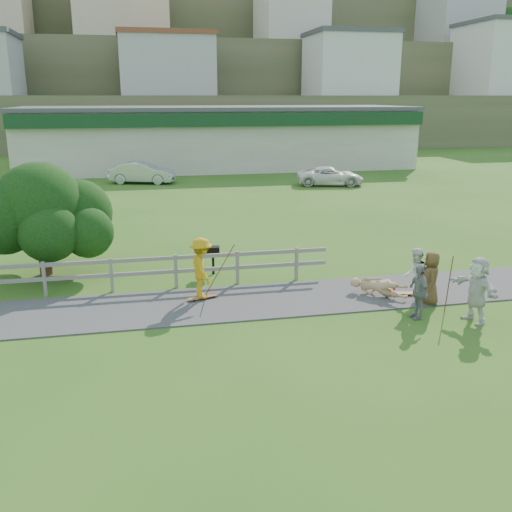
# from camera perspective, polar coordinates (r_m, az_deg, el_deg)

# --- Properties ---
(ground) EXTENTS (260.00, 260.00, 0.00)m
(ground) POSITION_cam_1_polar(r_m,az_deg,el_deg) (15.75, 0.27, -6.49)
(ground) COLOR #2D5E1A
(ground) RESTS_ON ground
(path) EXTENTS (34.00, 3.00, 0.04)m
(path) POSITION_cam_1_polar(r_m,az_deg,el_deg) (17.11, -0.79, -4.57)
(path) COLOR #3E3E41
(path) RESTS_ON ground
(fence) EXTENTS (15.05, 0.10, 1.10)m
(fence) POSITION_cam_1_polar(r_m,az_deg,el_deg) (18.38, -16.20, -1.45)
(fence) COLOR slate
(fence) RESTS_ON ground
(strip_mall) EXTENTS (32.50, 10.75, 5.10)m
(strip_mall) POSITION_cam_1_polar(r_m,az_deg,el_deg) (49.81, -3.77, 11.80)
(strip_mall) COLOR #BCB4A5
(strip_mall) RESTS_ON ground
(hillside) EXTENTS (220.00, 67.00, 47.50)m
(hillside) POSITION_cam_1_polar(r_m,az_deg,el_deg) (105.94, -10.85, 20.04)
(hillside) COLOR #465431
(hillside) RESTS_ON ground
(skater_rider) EXTENTS (0.83, 1.27, 1.84)m
(skater_rider) POSITION_cam_1_polar(r_m,az_deg,el_deg) (17.06, -5.46, -1.52)
(skater_rider) COLOR #C59112
(skater_rider) RESTS_ON ground
(skater_fallen) EXTENTS (1.59, 1.54, 0.65)m
(skater_fallen) POSITION_cam_1_polar(r_m,az_deg,el_deg) (17.83, 12.14, -3.04)
(skater_fallen) COLOR tan
(skater_fallen) RESTS_ON ground
(spectator_a) EXTENTS (0.93, 1.00, 1.64)m
(spectator_a) POSITION_cam_1_polar(r_m,az_deg,el_deg) (17.56, 15.62, -1.87)
(spectator_a) COLOR white
(spectator_a) RESTS_ON ground
(spectator_b) EXTENTS (0.41, 0.91, 1.54)m
(spectator_b) POSITION_cam_1_polar(r_m,az_deg,el_deg) (16.30, 15.95, -3.45)
(spectator_b) COLOR gray
(spectator_b) RESTS_ON ground
(spectator_c) EXTENTS (0.74, 0.91, 1.61)m
(spectator_c) POSITION_cam_1_polar(r_m,az_deg,el_deg) (17.46, 17.08, -2.15)
(spectator_c) COLOR brown
(spectator_c) RESTS_ON ground
(spectator_d) EXTENTS (0.86, 1.77, 1.83)m
(spectator_d) POSITION_cam_1_polar(r_m,az_deg,el_deg) (16.50, 21.22, -3.16)
(spectator_d) COLOR silver
(spectator_d) RESTS_ON ground
(car_silver) EXTENTS (4.80, 2.84, 1.50)m
(car_silver) POSITION_cam_1_polar(r_m,az_deg,el_deg) (41.24, -11.33, 8.17)
(car_silver) COLOR #B8BCC0
(car_silver) RESTS_ON ground
(car_white) EXTENTS (4.87, 2.97, 1.26)m
(car_white) POSITION_cam_1_polar(r_m,az_deg,el_deg) (39.90, 7.44, 7.93)
(car_white) COLOR white
(car_white) RESTS_ON ground
(tree) EXTENTS (4.76, 4.76, 3.28)m
(tree) POSITION_cam_1_polar(r_m,az_deg,el_deg) (20.62, -20.62, 2.63)
(tree) COLOR black
(tree) RESTS_ON ground
(bbq) EXTENTS (0.50, 0.41, 0.98)m
(bbq) POSITION_cam_1_polar(r_m,az_deg,el_deg) (19.68, -4.31, -0.44)
(bbq) COLOR black
(bbq) RESTS_ON ground
(longboard_rider) EXTENTS (0.94, 0.51, 0.10)m
(longboard_rider) POSITION_cam_1_polar(r_m,az_deg,el_deg) (17.33, -5.38, -4.26)
(longboard_rider) COLOR brown
(longboard_rider) RESTS_ON ground
(longboard_fallen) EXTENTS (0.99, 0.46, 0.11)m
(longboard_fallen) POSITION_cam_1_polar(r_m,az_deg,el_deg) (18.17, 14.53, -3.75)
(longboard_fallen) COLOR brown
(longboard_fallen) RESTS_ON ground
(helmet) EXTENTS (0.24, 0.24, 0.24)m
(helmet) POSITION_cam_1_polar(r_m,az_deg,el_deg) (18.44, 13.38, -3.15)
(helmet) COLOR red
(helmet) RESTS_ON ground
(pole_rider) EXTENTS (0.03, 0.03, 1.83)m
(pole_rider) POSITION_cam_1_polar(r_m,az_deg,el_deg) (17.51, -3.66, -1.03)
(pole_rider) COLOR brown
(pole_rider) RESTS_ON ground
(pole_spec_left) EXTENTS (0.03, 0.03, 1.67)m
(pole_spec_left) POSITION_cam_1_polar(r_m,az_deg,el_deg) (16.96, 18.72, -2.70)
(pole_spec_left) COLOR brown
(pole_spec_left) RESTS_ON ground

